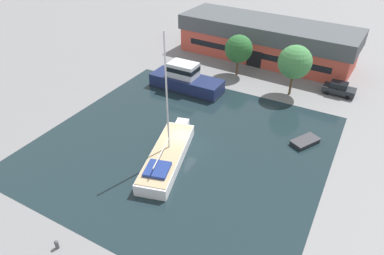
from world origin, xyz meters
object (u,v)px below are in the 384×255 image
at_px(quay_tree_near_building, 295,62).
at_px(small_dinghy, 305,141).
at_px(quay_tree_by_water, 239,49).
at_px(motor_cruiser, 186,80).
at_px(warehouse_building, 266,40).
at_px(parked_car, 339,89).
at_px(sailboat_moored, 168,155).

relative_size(quay_tree_near_building, small_dinghy, 1.91).
bearing_deg(small_dinghy, quay_tree_near_building, -36.38).
bearing_deg(quay_tree_by_water, motor_cruiser, -119.67).
relative_size(warehouse_building, motor_cruiser, 2.82).
relative_size(quay_tree_near_building, parked_car, 1.62).
relative_size(quay_tree_by_water, parked_car, 1.44).
height_order(warehouse_building, parked_car, warehouse_building).
height_order(warehouse_building, sailboat_moored, sailboat_moored).
bearing_deg(motor_cruiser, quay_tree_by_water, -29.71).
xyz_separation_m(warehouse_building, small_dinghy, (11.97, -21.06, -2.84)).
bearing_deg(motor_cruiser, quay_tree_near_building, -67.41).
distance_m(quay_tree_near_building, small_dinghy, 12.20).
distance_m(warehouse_building, sailboat_moored, 30.96).
distance_m(sailboat_moored, motor_cruiser, 15.97).
distance_m(warehouse_building, quay_tree_by_water, 8.54).
distance_m(quay_tree_by_water, parked_car, 14.97).
bearing_deg(sailboat_moored, parked_car, 46.06).
relative_size(quay_tree_by_water, small_dinghy, 1.69).
height_order(quay_tree_near_building, parked_car, quay_tree_near_building).
bearing_deg(quay_tree_by_water, small_dinghy, -43.44).
bearing_deg(parked_car, sailboat_moored, -26.80).
bearing_deg(warehouse_building, small_dinghy, -57.19).
height_order(quay_tree_near_building, sailboat_moored, sailboat_moored).
bearing_deg(motor_cruiser, sailboat_moored, -156.92).
xyz_separation_m(quay_tree_by_water, sailboat_moored, (1.81, -22.50, -3.35)).
height_order(quay_tree_by_water, parked_car, quay_tree_by_water).
bearing_deg(motor_cruiser, small_dinghy, -105.29).
height_order(parked_car, motor_cruiser, motor_cruiser).
distance_m(parked_car, small_dinghy, 13.61).
bearing_deg(small_dinghy, sailboat_moored, 69.75).
relative_size(quay_tree_near_building, quay_tree_by_water, 1.13).
height_order(quay_tree_by_water, motor_cruiser, quay_tree_by_water).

